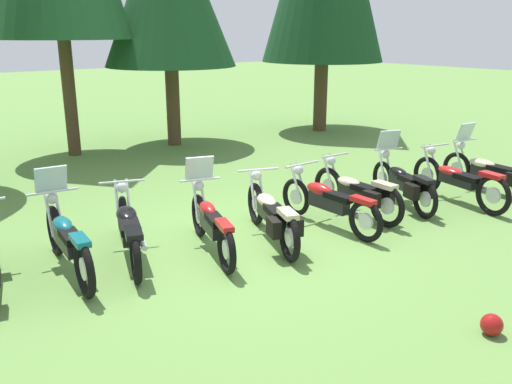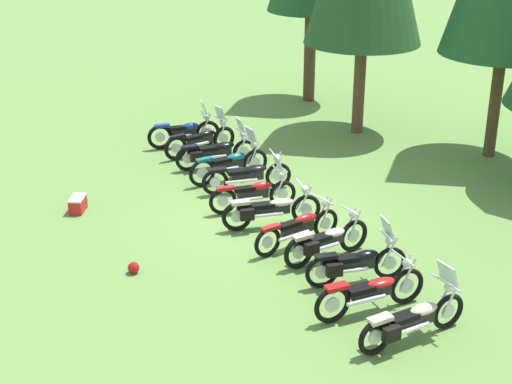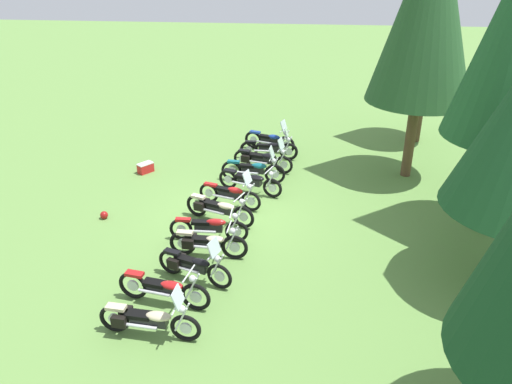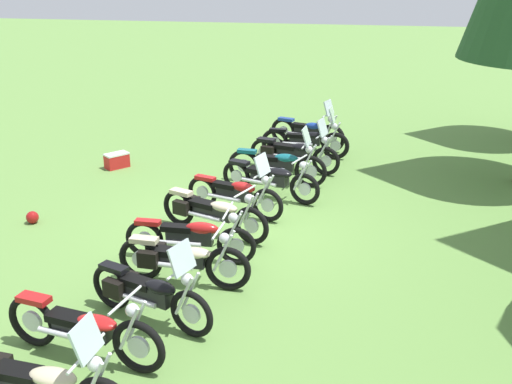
# 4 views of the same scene
# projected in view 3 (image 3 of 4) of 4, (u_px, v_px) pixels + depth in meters

# --- Properties ---
(ground_plane) EXTENTS (80.00, 80.00, 0.00)m
(ground_plane) POSITION_uv_depth(u_px,v_px,m) (230.00, 214.00, 16.34)
(ground_plane) COLOR #608C42
(motorcycle_0) EXTENTS (0.93, 2.13, 1.39)m
(motorcycle_0) POSITION_uv_depth(u_px,v_px,m) (270.00, 140.00, 20.96)
(motorcycle_0) COLOR black
(motorcycle_0) RESTS_ON ground_plane
(motorcycle_1) EXTENTS (0.66, 2.32, 1.37)m
(motorcycle_1) POSITION_uv_depth(u_px,v_px,m) (270.00, 148.00, 20.19)
(motorcycle_1) COLOR black
(motorcycle_1) RESTS_ON ground_plane
(motorcycle_2) EXTENTS (0.97, 2.30, 1.36)m
(motorcycle_2) POSITION_uv_depth(u_px,v_px,m) (262.00, 159.00, 19.22)
(motorcycle_2) COLOR black
(motorcycle_2) RESTS_ON ground_plane
(motorcycle_3) EXTENTS (0.71, 2.33, 1.39)m
(motorcycle_3) POSITION_uv_depth(u_px,v_px,m) (254.00, 170.00, 18.29)
(motorcycle_3) COLOR black
(motorcycle_3) RESTS_ON ground_plane
(motorcycle_4) EXTENTS (0.99, 2.28, 1.00)m
(motorcycle_4) POSITION_uv_depth(u_px,v_px,m) (250.00, 181.00, 17.52)
(motorcycle_4) COLOR black
(motorcycle_4) RESTS_ON ground_plane
(motorcycle_5) EXTENTS (0.87, 2.13, 1.35)m
(motorcycle_5) POSITION_uv_depth(u_px,v_px,m) (231.00, 194.00, 16.60)
(motorcycle_5) COLOR black
(motorcycle_5) RESTS_ON ground_plane
(motorcycle_6) EXTENTS (1.08, 2.26, 1.01)m
(motorcycle_6) POSITION_uv_depth(u_px,v_px,m) (218.00, 208.00, 15.76)
(motorcycle_6) COLOR black
(motorcycle_6) RESTS_ON ground_plane
(motorcycle_7) EXTENTS (0.77, 2.31, 0.99)m
(motorcycle_7) POSITION_uv_depth(u_px,v_px,m) (209.00, 227.00, 14.73)
(motorcycle_7) COLOR black
(motorcycle_7) RESTS_ON ground_plane
(motorcycle_8) EXTENTS (0.65, 2.19, 1.02)m
(motorcycle_8) POSITION_uv_depth(u_px,v_px,m) (207.00, 243.00, 13.99)
(motorcycle_8) COLOR black
(motorcycle_8) RESTS_ON ground_plane
(motorcycle_9) EXTENTS (0.94, 2.06, 1.36)m
(motorcycle_9) POSITION_uv_depth(u_px,v_px,m) (193.00, 265.00, 13.01)
(motorcycle_9) COLOR black
(motorcycle_9) RESTS_ON ground_plane
(motorcycle_10) EXTENTS (0.75, 2.35, 1.03)m
(motorcycle_10) POSITION_uv_depth(u_px,v_px,m) (164.00, 288.00, 12.16)
(motorcycle_10) COLOR black
(motorcycle_10) RESTS_ON ground_plane
(motorcycle_11) EXTENTS (0.75, 2.35, 1.36)m
(motorcycle_11) POSITION_uv_depth(u_px,v_px,m) (148.00, 319.00, 11.17)
(motorcycle_11) COLOR black
(motorcycle_11) RESTS_ON ground_plane
(pine_tree_0) EXTENTS (3.05, 3.05, 8.33)m
(pine_tree_0) POSITION_uv_depth(u_px,v_px,m) (435.00, 1.00, 19.71)
(pine_tree_0) COLOR #4C3823
(pine_tree_0) RESTS_ON ground_plane
(pine_tree_1) EXTENTS (3.54, 3.54, 9.03)m
(pine_tree_1) POSITION_uv_depth(u_px,v_px,m) (429.00, 7.00, 16.41)
(pine_tree_1) COLOR brown
(pine_tree_1) RESTS_ON ground_plane
(picnic_cooler) EXTENTS (0.65, 0.61, 0.37)m
(picnic_cooler) POSITION_uv_depth(u_px,v_px,m) (146.00, 168.00, 19.18)
(picnic_cooler) COLOR red
(picnic_cooler) RESTS_ON ground_plane
(dropped_helmet) EXTENTS (0.25, 0.25, 0.25)m
(dropped_helmet) POSITION_uv_depth(u_px,v_px,m) (104.00, 215.00, 16.05)
(dropped_helmet) COLOR maroon
(dropped_helmet) RESTS_ON ground_plane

